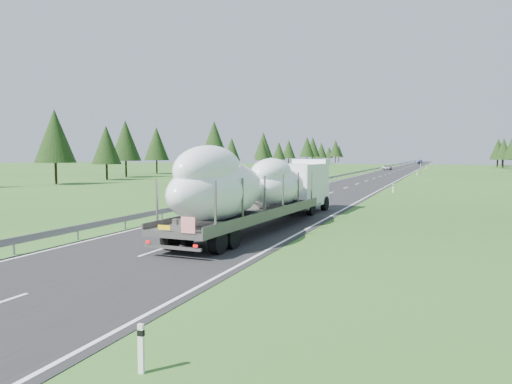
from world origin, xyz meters
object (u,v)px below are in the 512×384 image
(distant_car_dark, at_px, (420,163))
(distant_van, at_px, (387,167))
(boat_truck, at_px, (260,187))
(distant_car_blue, at_px, (421,161))
(highway_sign, at_px, (421,167))

(distant_car_dark, bearing_deg, distant_van, -92.29)
(boat_truck, height_order, distant_van, boat_truck)
(distant_car_dark, distance_m, distant_car_blue, 54.36)
(highway_sign, relative_size, boat_truck, 0.12)
(boat_truck, xyz_separation_m, distant_car_blue, (-2.77, 258.31, -1.72))
(boat_truck, bearing_deg, distant_car_blue, 90.61)
(distant_car_blue, bearing_deg, highway_sign, -87.91)
(highway_sign, relative_size, distant_car_dark, 0.58)
(highway_sign, height_order, boat_truck, boat_truck)
(distant_van, xyz_separation_m, distant_car_blue, (2.61, 142.46, 0.03))
(distant_car_dark, bearing_deg, highway_sign, -86.48)
(highway_sign, height_order, distant_van, highway_sign)
(distant_car_blue, bearing_deg, distant_car_dark, -88.22)
(boat_truck, relative_size, distant_car_dark, 4.79)
(highway_sign, height_order, distant_car_blue, highway_sign)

